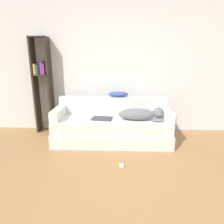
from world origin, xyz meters
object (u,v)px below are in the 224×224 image
at_px(dog, 141,114).
at_px(laptop, 102,118).
at_px(couch, 112,130).
at_px(throw_pillow, 118,94).
at_px(power_adapter, 122,166).
at_px(bookshelf, 42,81).

bearing_deg(dog, laptop, 177.53).
height_order(couch, dog, dog).
distance_m(throw_pillow, power_adapter, 1.47).
xyz_separation_m(dog, power_adapter, (-0.34, -0.83, -0.53)).
bearing_deg(power_adapter, dog, 67.67).
bearing_deg(bookshelf, throw_pillow, -6.37).
height_order(couch, laptop, laptop).
relative_size(couch, throw_pillow, 5.50).
bearing_deg(bookshelf, laptop, -23.23).
height_order(dog, bookshelf, bookshelf).
bearing_deg(throw_pillow, dog, -43.96).
height_order(couch, power_adapter, couch).
bearing_deg(bookshelf, dog, -16.21).
bearing_deg(dog, couch, 173.55).
bearing_deg(couch, power_adapter, -79.19).
bearing_deg(laptop, power_adapter, -60.30).
bearing_deg(dog, power_adapter, -112.33).
xyz_separation_m(couch, dog, (0.51, -0.06, 0.33)).
distance_m(dog, bookshelf, 2.07).
distance_m(couch, power_adapter, 0.93).
height_order(laptop, bookshelf, bookshelf).
bearing_deg(couch, bookshelf, 160.45).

